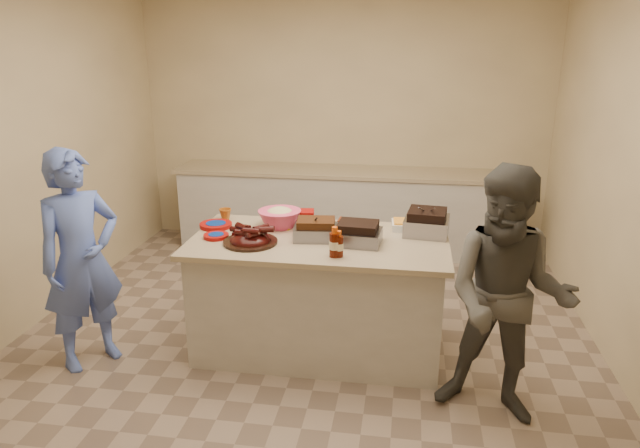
% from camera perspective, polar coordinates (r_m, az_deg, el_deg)
% --- Properties ---
extents(room, '(4.50, 5.00, 2.70)m').
position_cam_1_polar(room, '(4.53, -1.76, -11.88)').
color(room, beige).
rests_on(room, ground).
extents(back_counter, '(3.60, 0.64, 0.90)m').
position_cam_1_polar(back_counter, '(6.36, 1.85, 1.49)').
color(back_counter, '#BCB6AE').
rests_on(back_counter, ground).
extents(island, '(1.86, 0.98, 0.88)m').
position_cam_1_polar(island, '(4.48, -0.10, -12.18)').
color(island, '#BCB6AE').
rests_on(island, ground).
extents(rib_platter, '(0.49, 0.49, 0.15)m').
position_cam_1_polar(rib_platter, '(4.07, -6.97, -1.91)').
color(rib_platter, '#3A0A08').
rests_on(rib_platter, island).
extents(pulled_pork_tray, '(0.34, 0.27, 0.10)m').
position_cam_1_polar(pulled_pork_tray, '(4.12, -0.40, -1.49)').
color(pulled_pork_tray, '#47230F').
rests_on(pulled_pork_tray, island).
extents(brisket_tray, '(0.34, 0.29, 0.10)m').
position_cam_1_polar(brisket_tray, '(4.04, 3.78, -1.94)').
color(brisket_tray, black).
rests_on(brisket_tray, island).
extents(roasting_pan, '(0.35, 0.35, 0.13)m').
position_cam_1_polar(roasting_pan, '(4.30, 10.56, -0.98)').
color(roasting_pan, gray).
rests_on(roasting_pan, island).
extents(coleslaw_bowl, '(0.33, 0.33, 0.23)m').
position_cam_1_polar(coleslaw_bowl, '(4.39, -4.03, -0.30)').
color(coleslaw_bowl, '#EB4471').
rests_on(coleslaw_bowl, island).
extents(sausage_plate, '(0.29, 0.29, 0.05)m').
position_cam_1_polar(sausage_plate, '(4.34, 0.71, -0.47)').
color(sausage_plate, silver).
rests_on(sausage_plate, island).
extents(mac_cheese_dish, '(0.28, 0.21, 0.07)m').
position_cam_1_polar(mac_cheese_dish, '(4.39, 8.93, -0.49)').
color(mac_cheese_dish, '#FFA62A').
rests_on(mac_cheese_dish, island).
extents(bbq_bottle_a, '(0.07, 0.07, 0.21)m').
position_cam_1_polar(bbq_bottle_a, '(3.79, 1.46, -3.27)').
color(bbq_bottle_a, '#400E02').
rests_on(bbq_bottle_a, island).
extents(bbq_bottle_b, '(0.06, 0.06, 0.18)m').
position_cam_1_polar(bbq_bottle_b, '(3.79, 1.87, -3.27)').
color(bbq_bottle_b, '#400E02').
rests_on(bbq_bottle_b, island).
extents(mustard_bottle, '(0.05, 0.05, 0.13)m').
position_cam_1_polar(mustard_bottle, '(4.33, -3.31, -0.56)').
color(mustard_bottle, '#E7A00A').
rests_on(mustard_bottle, island).
extents(sauce_bowl, '(0.14, 0.04, 0.14)m').
position_cam_1_polar(sauce_bowl, '(4.34, -1.45, -0.50)').
color(sauce_bowl, silver).
rests_on(sauce_bowl, island).
extents(plate_stack_large, '(0.25, 0.25, 0.03)m').
position_cam_1_polar(plate_stack_large, '(4.46, -10.36, -0.29)').
color(plate_stack_large, '#8B0907').
rests_on(plate_stack_large, island).
extents(plate_stack_small, '(0.18, 0.18, 0.03)m').
position_cam_1_polar(plate_stack_small, '(4.22, -10.34, -1.35)').
color(plate_stack_small, '#8B0907').
rests_on(plate_stack_small, island).
extents(plastic_cup, '(0.10, 0.09, 0.10)m').
position_cam_1_polar(plastic_cup, '(4.62, -9.43, 0.44)').
color(plastic_cup, '#A05415').
rests_on(plastic_cup, island).
extents(basket_stack, '(0.20, 0.16, 0.09)m').
position_cam_1_polar(basket_stack, '(4.51, -1.79, 0.22)').
color(basket_stack, '#8B0907').
rests_on(basket_stack, island).
extents(guest_blue, '(1.61, 1.39, 0.38)m').
position_cam_1_polar(guest_blue, '(4.63, -21.57, -12.51)').
color(guest_blue, '#536ECC').
rests_on(guest_blue, ground).
extents(guest_gray, '(1.14, 1.74, 0.60)m').
position_cam_1_polar(guest_gray, '(3.96, 17.07, -17.60)').
color(guest_gray, '#52504A').
rests_on(guest_gray, ground).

